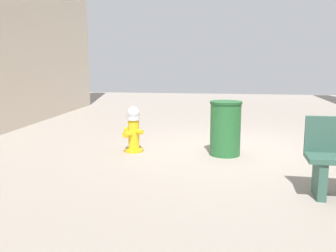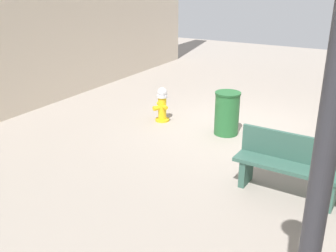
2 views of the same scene
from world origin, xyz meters
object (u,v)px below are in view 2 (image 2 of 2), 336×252
at_px(fire_hydrant, 162,104).
at_px(street_lamp, 336,84).
at_px(trash_bin, 227,113).
at_px(bench_far, 290,164).

xyz_separation_m(fire_hydrant, street_lamp, (-4.23, 5.20, 2.25)).
height_order(fire_hydrant, trash_bin, trash_bin).
distance_m(bench_far, street_lamp, 4.09).
bearing_deg(bench_far, street_lamp, 103.89).
xyz_separation_m(fire_hydrant, trash_bin, (-1.62, 0.00, 0.06)).
bearing_deg(trash_bin, street_lamp, 116.64).
height_order(bench_far, trash_bin, bench_far).
bearing_deg(bench_far, trash_bin, -45.87).
bearing_deg(fire_hydrant, bench_far, 151.62).
bearing_deg(trash_bin, bench_far, 134.13).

